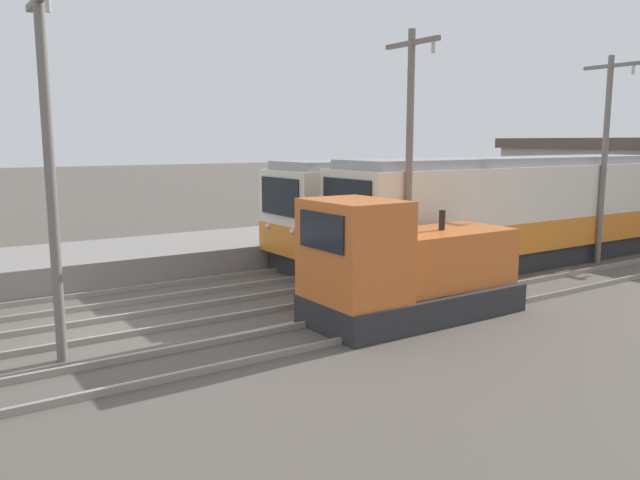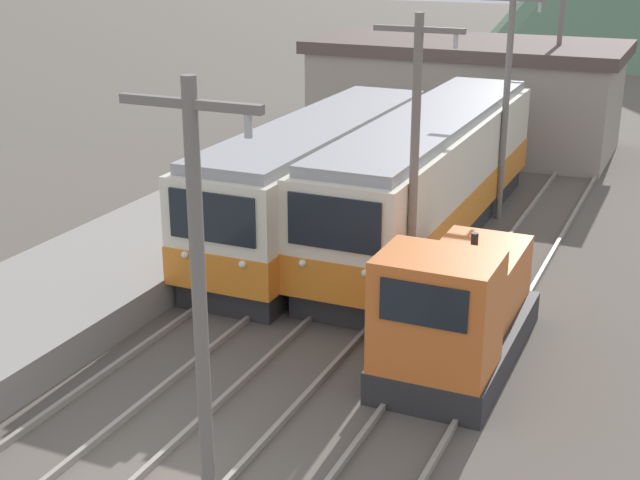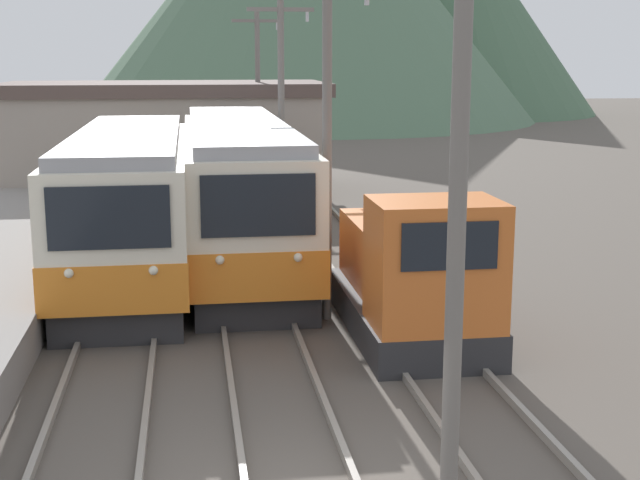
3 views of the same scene
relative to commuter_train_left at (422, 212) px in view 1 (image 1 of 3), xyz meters
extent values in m
plane|color=#564F47|center=(2.60, -12.48, -1.70)|extent=(200.00, 200.00, 0.00)
cube|color=gray|center=(-3.65, -12.48, -1.30)|extent=(4.50, 54.00, 0.80)
cube|color=gray|center=(-0.72, -12.48, -1.63)|extent=(0.10, 60.00, 0.14)
cube|color=gray|center=(0.72, -12.48, -1.63)|extent=(0.10, 60.00, 0.14)
cube|color=gray|center=(2.08, -12.48, -1.63)|extent=(0.10, 60.00, 0.14)
cube|color=gray|center=(3.52, -12.48, -1.63)|extent=(0.10, 60.00, 0.14)
cube|color=gray|center=(5.08, -12.48, -1.63)|extent=(0.10, 60.00, 0.14)
cube|color=gray|center=(6.52, -12.48, -1.63)|extent=(0.10, 60.00, 0.14)
cube|color=#28282B|center=(0.00, 0.01, -1.35)|extent=(2.58, 11.65, 0.70)
cube|color=silver|center=(0.00, 0.01, 0.34)|extent=(2.80, 12.13, 2.68)
cube|color=orange|center=(0.00, 0.01, -0.52)|extent=(2.84, 12.17, 0.97)
cube|color=black|center=(0.00, -6.09, 0.88)|extent=(2.24, 0.06, 1.18)
sphere|color=silver|center=(-0.77, -6.10, -0.14)|extent=(0.18, 0.18, 0.18)
sphere|color=silver|center=(0.77, -6.10, -0.14)|extent=(0.18, 0.18, 0.18)
cube|color=#939399|center=(0.00, 0.01, 1.82)|extent=(2.46, 11.65, 0.28)
cube|color=#28282B|center=(2.80, 1.68, -1.35)|extent=(2.58, 13.79, 0.70)
cube|color=silver|center=(2.80, 1.68, 0.39)|extent=(2.80, 14.36, 2.78)
cube|color=orange|center=(2.80, 1.68, -0.50)|extent=(2.84, 14.40, 1.00)
cube|color=black|center=(2.80, -5.54, 0.95)|extent=(2.24, 0.06, 1.22)
sphere|color=silver|center=(2.03, -5.55, -0.11)|extent=(0.18, 0.18, 0.18)
sphere|color=silver|center=(3.57, -5.55, -0.11)|extent=(0.18, 0.18, 0.18)
cube|color=#939399|center=(2.80, 1.68, 1.92)|extent=(2.46, 13.79, 0.28)
cube|color=#28282B|center=(5.80, -5.64, -1.35)|extent=(2.40, 5.49, 0.70)
cube|color=#D16628|center=(5.80, -7.50, 0.15)|extent=(2.28, 1.76, 2.30)
cube|color=black|center=(5.80, -8.40, 0.65)|extent=(1.68, 0.04, 0.83)
cube|color=#D16628|center=(5.80, -4.76, -0.30)|extent=(1.92, 3.63, 1.40)
cylinder|color=black|center=(5.80, -4.76, 0.65)|extent=(0.16, 0.16, 0.50)
cylinder|color=slate|center=(4.30, -13.57, 1.89)|extent=(0.20, 0.20, 7.18)
cube|color=slate|center=(4.30, -13.57, 5.13)|extent=(2.00, 0.12, 0.12)
cylinder|color=#B2B2B7|center=(5.10, -13.57, 4.93)|extent=(0.10, 0.10, 0.30)
cylinder|color=slate|center=(4.30, -4.55, 1.89)|extent=(0.20, 0.20, 7.18)
cube|color=slate|center=(4.30, -4.55, 5.13)|extent=(2.00, 0.12, 0.12)
cylinder|color=#B2B2B7|center=(5.10, -4.55, 4.93)|extent=(0.10, 0.10, 0.30)
cylinder|color=slate|center=(4.30, 4.47, 1.89)|extent=(0.20, 0.20, 7.18)
cube|color=slate|center=(4.30, 4.47, 5.13)|extent=(2.00, 0.12, 0.12)
cylinder|color=#B2B2B7|center=(5.10, 4.47, 4.93)|extent=(0.10, 0.10, 0.30)
cube|color=gray|center=(0.65, 13.52, 0.28)|extent=(12.00, 6.00, 3.96)
camera|label=1|loc=(16.97, -15.89, 2.59)|focal=35.00mm
camera|label=2|loc=(10.12, -22.78, 7.18)|focal=50.00mm
camera|label=3|loc=(1.50, -22.58, 3.81)|focal=50.00mm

